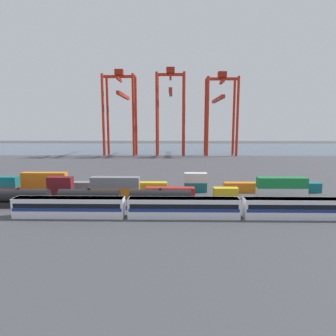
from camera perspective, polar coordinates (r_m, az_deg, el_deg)
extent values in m
plane|color=#424247|center=(119.09, -3.20, -0.19)|extent=(420.00, 420.00, 0.00)
cube|color=#384C60|center=(225.64, -1.21, 3.96)|extent=(400.00, 110.00, 0.01)
cube|color=silver|center=(60.59, -18.91, -7.35)|extent=(21.65, 3.10, 3.90)
cube|color=navy|center=(60.62, -18.91, -7.44)|extent=(21.21, 3.14, 0.64)
cube|color=black|center=(60.42, -18.94, -6.73)|extent=(20.78, 3.13, 0.90)
cube|color=slate|center=(60.15, -18.99, -5.73)|extent=(21.43, 2.85, 0.36)
cube|color=silver|center=(57.08, 3.11, -7.86)|extent=(21.65, 3.10, 3.90)
cube|color=navy|center=(57.11, 3.11, -7.96)|extent=(21.21, 3.14, 0.64)
cube|color=black|center=(56.89, 3.12, -7.20)|extent=(20.78, 3.13, 0.90)
cube|color=slate|center=(56.61, 3.12, -6.15)|extent=(21.43, 2.85, 0.36)
cube|color=silver|center=(62.14, 24.55, -7.28)|extent=(21.65, 3.10, 3.90)
cube|color=navy|center=(62.17, 24.55, -7.36)|extent=(21.21, 3.14, 0.64)
cube|color=black|center=(61.97, 24.59, -6.67)|extent=(20.78, 3.13, 0.90)
cube|color=slate|center=(61.70, 24.65, -5.69)|extent=(21.43, 2.85, 0.36)
cube|color=#232326|center=(72.82, -27.26, -6.34)|extent=(13.39, 2.50, 1.10)
cylinder|color=black|center=(72.37, -27.37, -4.82)|extent=(13.39, 2.86, 2.86)
cylinder|color=black|center=(72.04, -27.46, -3.57)|extent=(0.70, 0.70, 0.36)
cube|color=#232326|center=(66.87, -15.19, -6.94)|extent=(13.39, 2.50, 1.10)
cylinder|color=black|center=(66.38, -15.26, -5.29)|extent=(13.39, 2.86, 2.86)
cylinder|color=black|center=(66.02, -15.31, -3.94)|extent=(0.70, 0.70, 0.36)
cube|color=#232326|center=(64.32, -1.47, -7.26)|extent=(13.39, 2.50, 1.10)
cylinder|color=black|center=(63.81, -1.48, -5.54)|extent=(13.39, 2.86, 2.86)
cylinder|color=black|center=(63.44, -1.48, -4.13)|extent=(0.70, 0.70, 0.36)
cube|color=#AD211C|center=(83.62, -29.27, -4.13)|extent=(6.04, 2.44, 2.60)
cube|color=#146066|center=(83.13, -29.40, -2.38)|extent=(6.04, 2.44, 2.60)
cube|color=maroon|center=(77.61, -20.41, -4.47)|extent=(6.04, 2.44, 2.60)
cube|color=maroon|center=(77.09, -20.51, -2.59)|extent=(6.04, 2.44, 2.60)
cube|color=orange|center=(73.72, -10.35, -4.74)|extent=(12.10, 2.44, 2.60)
cube|color=slate|center=(73.17, -10.40, -2.76)|extent=(12.10, 2.44, 2.60)
cube|color=#AD211C|center=(72.29, 0.47, -4.86)|extent=(12.10, 2.44, 2.60)
cube|color=gold|center=(73.47, 11.33, -4.81)|extent=(6.04, 2.44, 2.60)
cube|color=silver|center=(77.15, 21.49, -4.61)|extent=(12.10, 2.44, 2.60)
cube|color=#197538|center=(76.62, 21.60, -2.71)|extent=(12.10, 2.44, 2.60)
cube|color=orange|center=(86.14, -23.15, -3.37)|extent=(12.10, 2.44, 2.60)
cube|color=orange|center=(85.67, -23.25, -1.67)|extent=(12.10, 2.44, 2.60)
cube|color=slate|center=(81.50, -14.27, -3.59)|extent=(12.10, 2.44, 2.60)
cube|color=gold|center=(79.01, -4.57, -3.73)|extent=(12.10, 2.44, 2.60)
cube|color=#146066|center=(78.87, 5.45, -3.76)|extent=(6.04, 2.44, 2.60)
cube|color=silver|center=(78.36, 5.47, -1.91)|extent=(6.04, 2.44, 2.60)
cube|color=orange|center=(81.11, 15.21, -3.68)|extent=(12.10, 2.44, 2.60)
cube|color=#146066|center=(85.53, 24.19, -3.52)|extent=(12.10, 2.44, 2.60)
cylinder|color=red|center=(171.69, -12.69, 10.08)|extent=(1.50, 1.50, 46.50)
cylinder|color=red|center=(168.49, -6.85, 10.25)|extent=(1.50, 1.50, 46.50)
cylinder|color=red|center=(183.03, -11.82, 10.00)|extent=(1.50, 1.50, 46.50)
cylinder|color=red|center=(180.03, -6.34, 10.15)|extent=(1.50, 1.50, 46.50)
cube|color=red|center=(177.68, -9.62, 17.38)|extent=(18.94, 1.20, 1.60)
cube|color=red|center=(177.44, -9.61, 16.87)|extent=(1.20, 13.25, 1.60)
cube|color=red|center=(189.81, -8.78, 13.93)|extent=(2.00, 38.92, 2.00)
cube|color=maroon|center=(178.07, -9.64, 18.14)|extent=(4.80, 4.00, 3.20)
cylinder|color=red|center=(168.11, -2.22, 10.49)|extent=(1.50, 1.50, 47.53)
cylinder|color=red|center=(167.96, 3.17, 10.48)|extent=(1.50, 1.50, 47.53)
cylinder|color=red|center=(177.97, -2.04, 10.38)|extent=(1.50, 1.50, 47.53)
cylinder|color=red|center=(177.83, 3.05, 10.38)|extent=(1.50, 1.50, 47.53)
cube|color=red|center=(175.06, 0.50, 17.97)|extent=(17.12, 1.20, 1.60)
cube|color=red|center=(174.81, 0.50, 17.46)|extent=(1.20, 11.49, 1.60)
cube|color=red|center=(185.53, 0.53, 14.74)|extent=(2.00, 33.58, 2.00)
cube|color=maroon|center=(175.47, 0.50, 18.75)|extent=(4.80, 4.00, 3.20)
cylinder|color=red|center=(168.80, 7.82, 9.98)|extent=(1.50, 1.50, 45.03)
cylinder|color=red|center=(171.63, 13.57, 9.80)|extent=(1.50, 1.50, 45.03)
cylinder|color=red|center=(178.93, 7.44, 9.90)|extent=(1.50, 1.50, 45.03)
cylinder|color=red|center=(181.60, 12.87, 9.74)|extent=(1.50, 1.50, 45.03)
cube|color=red|center=(176.92, 10.64, 16.91)|extent=(18.65, 1.20, 1.60)
cube|color=red|center=(176.69, 10.62, 16.40)|extent=(1.20, 11.79, 1.60)
cube|color=red|center=(189.99, 9.81, 13.22)|extent=(2.00, 41.49, 2.00)
cube|color=maroon|center=(177.29, 10.66, 17.68)|extent=(4.80, 4.00, 3.20)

